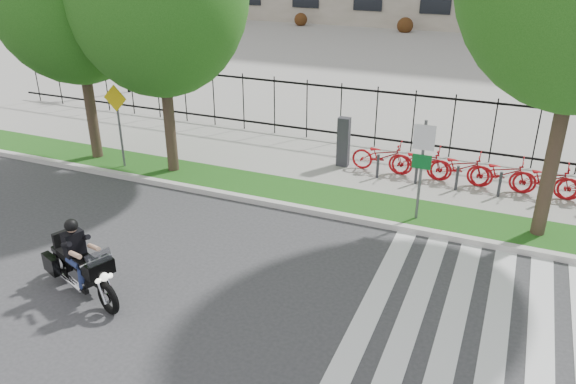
% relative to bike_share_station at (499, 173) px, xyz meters
% --- Properties ---
extents(ground, '(120.00, 120.00, 0.00)m').
position_rel_bike_share_station_xyz_m(ground, '(-3.97, -7.20, -0.63)').
color(ground, '#333335').
rests_on(ground, ground).
extents(curb, '(60.00, 0.20, 0.15)m').
position_rel_bike_share_station_xyz_m(curb, '(-3.97, -3.10, -0.55)').
color(curb, beige).
rests_on(curb, ground).
extents(grass_verge, '(60.00, 1.50, 0.15)m').
position_rel_bike_share_station_xyz_m(grass_verge, '(-3.97, -2.25, -0.55)').
color(grass_verge, '#1B4D13').
rests_on(grass_verge, ground).
extents(sidewalk, '(60.00, 3.50, 0.15)m').
position_rel_bike_share_station_xyz_m(sidewalk, '(-3.97, 0.25, -0.55)').
color(sidewalk, gray).
rests_on(sidewalk, ground).
extents(plaza, '(80.00, 34.00, 0.10)m').
position_rel_bike_share_station_xyz_m(plaza, '(-3.97, 17.80, -0.58)').
color(plaza, gray).
rests_on(plaza, ground).
extents(crosswalk_stripes, '(5.70, 8.00, 0.01)m').
position_rel_bike_share_station_xyz_m(crosswalk_stripes, '(0.85, -7.20, -0.62)').
color(crosswalk_stripes, silver).
rests_on(crosswalk_stripes, ground).
extents(iron_fence, '(30.00, 0.06, 2.00)m').
position_rel_bike_share_station_xyz_m(iron_fence, '(-3.97, 2.00, 0.52)').
color(iron_fence, black).
rests_on(iron_fence, sidewalk).
extents(lamp_post_left, '(1.06, 0.70, 4.25)m').
position_rel_bike_share_station_xyz_m(lamp_post_left, '(-15.97, 4.80, 2.58)').
color(lamp_post_left, black).
rests_on(lamp_post_left, ground).
extents(bike_share_station, '(8.88, 0.86, 1.50)m').
position_rel_bike_share_station_xyz_m(bike_share_station, '(0.00, 0.00, 0.00)').
color(bike_share_station, '#2D2D33').
rests_on(bike_share_station, sidewalk).
extents(sign_pole_regulatory, '(0.50, 0.09, 2.50)m').
position_rel_bike_share_station_xyz_m(sign_pole_regulatory, '(-1.69, -2.62, 1.11)').
color(sign_pole_regulatory, '#59595B').
rests_on(sign_pole_regulatory, grass_verge).
extents(sign_pole_warning, '(0.78, 0.09, 2.49)m').
position_rel_bike_share_station_xyz_m(sign_pole_warning, '(-10.47, -2.62, 1.11)').
color(sign_pole_warning, '#59595B').
rests_on(sign_pole_warning, grass_verge).
extents(motorcycle_rider, '(2.38, 1.25, 1.92)m').
position_rel_bike_share_station_xyz_m(motorcycle_rider, '(-7.15, -8.13, 0.01)').
color(motorcycle_rider, black).
rests_on(motorcycle_rider, ground).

